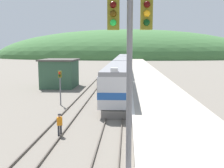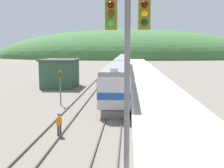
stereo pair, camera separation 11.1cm
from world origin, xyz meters
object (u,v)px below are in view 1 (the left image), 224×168
carriage_third (124,62)px  carriage_second (122,67)px  signal_mast_main (129,61)px  signal_post_siding (60,80)px  express_train_lead_car (118,80)px  track_worker (60,124)px

carriage_third → carriage_second: bearing=-90.0°
signal_mast_main → signal_post_siding: signal_mast_main is taller
express_train_lead_car → carriage_third: express_train_lead_car is taller
signal_post_siding → track_worker: size_ratio=2.39×
carriage_third → signal_post_siding: bearing=-97.3°
express_train_lead_car → signal_post_siding: size_ratio=5.32×
carriage_second → carriage_third: bearing=90.0°
carriage_second → signal_post_siding: (-6.19, -26.48, 0.48)m
carriage_third → track_worker: carriage_third is taller
express_train_lead_car → signal_post_siding: bearing=-143.7°
carriage_second → signal_mast_main: 45.56m
carriage_third → track_worker: 58.56m
express_train_lead_car → carriage_second: bearing=90.0°
express_train_lead_car → track_worker: size_ratio=12.70×
signal_mast_main → track_worker: size_ratio=5.53×
carriage_second → signal_post_siding: size_ratio=5.49×
carriage_third → signal_mast_main: 67.53m
express_train_lead_car → signal_post_siding: 7.69m
track_worker → carriage_second: bearing=84.2°
express_train_lead_car → signal_mast_main: bearing=-87.0°
carriage_third → signal_mast_main: bearing=-89.0°
carriage_third → track_worker: (-3.69, -58.43, -1.38)m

